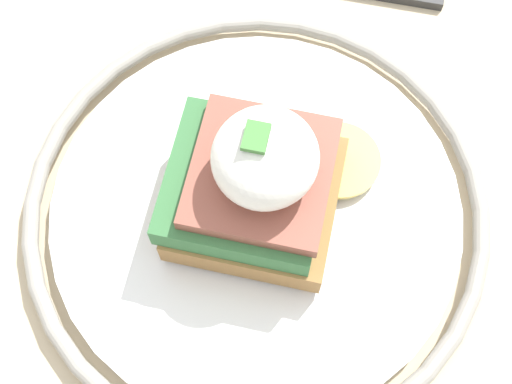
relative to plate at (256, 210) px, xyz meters
The scene contains 4 objects.
ground_plane 0.78m from the plate, 30.25° to the left, with size 6.00×6.00×0.00m, color #B2ADA3.
dining_table 0.12m from the plate, 30.25° to the left, with size 1.10×0.82×0.78m.
plate is the anchor object (origin of this frame).
sandwich 0.04m from the plate, 52.23° to the right, with size 0.11×0.12×0.09m.
Camera 1 is at (-0.16, -0.04, 1.18)m, focal length 50.00 mm.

